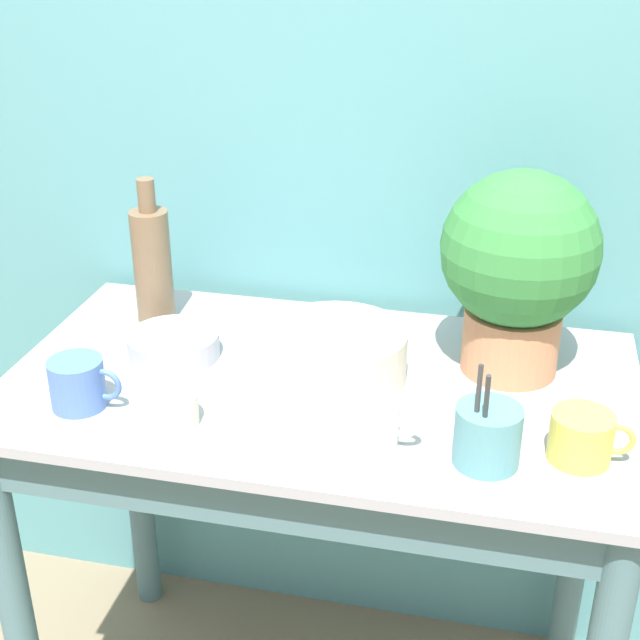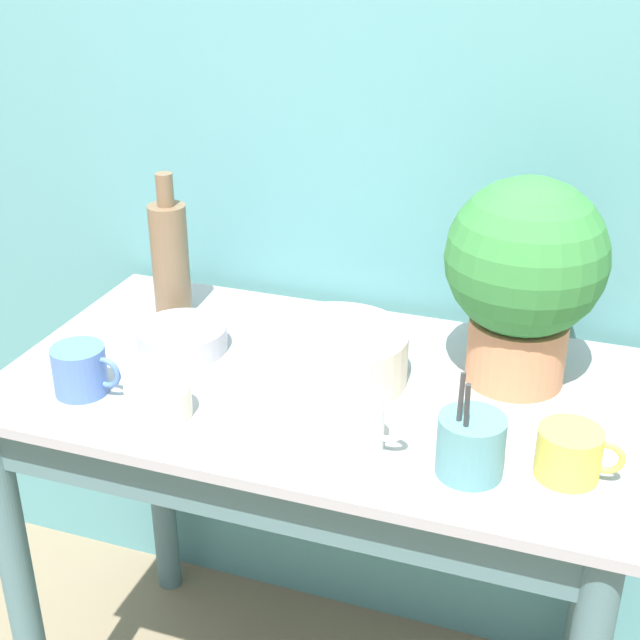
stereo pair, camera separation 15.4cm
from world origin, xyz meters
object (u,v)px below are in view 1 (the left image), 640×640
at_px(potted_plant, 519,263).
at_px(bottle_tall, 152,263).
at_px(mug_white, 375,419).
at_px(bowl_small_cream, 165,410).
at_px(mug_blue, 78,383).
at_px(mug_yellow, 582,437).
at_px(bowl_wash_large, 335,354).
at_px(bowl_small_steel, 174,345).
at_px(utensil_cup, 487,435).

height_order(potted_plant, bottle_tall, potted_plant).
height_order(mug_white, bowl_small_cream, mug_white).
relative_size(bottle_tall, mug_blue, 2.33).
bearing_deg(mug_blue, mug_yellow, 1.96).
relative_size(bowl_wash_large, bottle_tall, 0.87).
relative_size(mug_yellow, mug_white, 1.10).
distance_m(bowl_small_steel, bowl_small_cream, 0.24).
height_order(mug_yellow, utensil_cup, utensil_cup).
xyz_separation_m(mug_yellow, mug_blue, (-0.82, -0.03, 0.00)).
relative_size(mug_white, bowl_small_steel, 0.68).
xyz_separation_m(potted_plant, mug_white, (-0.20, -0.30, -0.16)).
bearing_deg(mug_yellow, mug_white, -173.92).
bearing_deg(bowl_small_steel, mug_yellow, -13.47).
relative_size(bottle_tall, bowl_small_steel, 1.73).
height_order(bowl_small_steel, utensil_cup, utensil_cup).
distance_m(bottle_tall, bowl_small_cream, 0.41).
bearing_deg(bottle_tall, utensil_cup, -27.70).
bearing_deg(bottle_tall, mug_white, -34.49).
relative_size(bowl_wash_large, mug_white, 2.20).
distance_m(mug_yellow, mug_white, 0.32).
distance_m(mug_white, bowl_small_steel, 0.47).
relative_size(bottle_tall, mug_white, 2.54).
bearing_deg(utensil_cup, bowl_wash_large, 143.41).
bearing_deg(mug_yellow, potted_plant, 114.12).
bearing_deg(mug_white, mug_blue, 179.38).
xyz_separation_m(mug_blue, utensil_cup, (0.68, -0.01, 0.01)).
distance_m(bowl_wash_large, bowl_small_steel, 0.31).
relative_size(bottle_tall, mug_yellow, 2.30).
xyz_separation_m(bowl_small_steel, bowl_small_cream, (0.07, -0.23, 0.00)).
relative_size(potted_plant, mug_white, 3.19).
distance_m(bowl_small_steel, utensil_cup, 0.63).
bearing_deg(bowl_small_steel, bottle_tall, 123.20).
bearing_deg(bowl_small_steel, bowl_wash_large, -1.74).
bearing_deg(bottle_tall, bowl_wash_large, -20.52).
height_order(mug_blue, bowl_small_cream, mug_blue).
bearing_deg(bowl_wash_large, bottle_tall, 159.48).
bearing_deg(potted_plant, bottle_tall, 175.85).
relative_size(mug_yellow, bowl_small_cream, 1.17).
distance_m(bowl_wash_large, mug_yellow, 0.45).
height_order(mug_yellow, mug_white, mug_white).
bearing_deg(bottle_tall, mug_yellow, -21.02).
relative_size(mug_yellow, mug_blue, 1.01).
height_order(bowl_wash_large, mug_white, mug_white).
distance_m(bottle_tall, mug_blue, 0.35).
xyz_separation_m(bowl_wash_large, bowl_small_cream, (-0.24, -0.22, -0.02)).
xyz_separation_m(bowl_small_cream, utensil_cup, (0.52, 0.01, 0.02)).
bearing_deg(mug_blue, bowl_small_steel, 66.38).
distance_m(potted_plant, bowl_small_steel, 0.65).
distance_m(potted_plant, utensil_cup, 0.35).
bearing_deg(bowl_wash_large, mug_white, -61.88).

